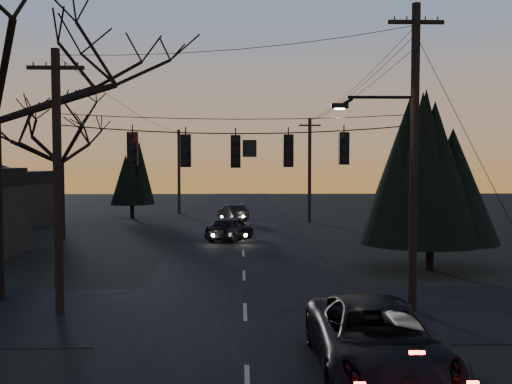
{
  "coord_description": "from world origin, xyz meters",
  "views": [
    {
      "loc": [
        -0.14,
        -8.39,
        4.91
      ],
      "look_at": [
        0.34,
        9.32,
        3.98
      ],
      "focal_mm": 40.0,
      "sensor_mm": 36.0,
      "label": 1
    }
  ],
  "objects_px": {
    "utility_pole_far_l": "(179,214)",
    "utility_pole_right": "(412,311)",
    "utility_pole_far_r": "(309,222)",
    "utility_pole_left": "(60,314)",
    "sedan_oncoming_a": "(230,228)",
    "suv_near": "(377,341)",
    "sedan_oncoming_b": "(233,213)",
    "evergreen_right": "(431,175)"
  },
  "relations": [
    {
      "from": "sedan_oncoming_b",
      "to": "utility_pole_far_r",
      "type": "bearing_deg",
      "value": 144.85
    },
    {
      "from": "sedan_oncoming_b",
      "to": "suv_near",
      "type": "bearing_deg",
      "value": 74.37
    },
    {
      "from": "utility_pole_right",
      "to": "suv_near",
      "type": "height_order",
      "value": "utility_pole_right"
    },
    {
      "from": "evergreen_right",
      "to": "utility_pole_far_r",
      "type": "bearing_deg",
      "value": 98.1
    },
    {
      "from": "evergreen_right",
      "to": "utility_pole_far_l",
      "type": "bearing_deg",
      "value": 116.63
    },
    {
      "from": "utility_pole_far_l",
      "to": "sedan_oncoming_a",
      "type": "xyz_separation_m",
      "value": [
        5.2,
        -18.68,
        0.74
      ]
    },
    {
      "from": "utility_pole_right",
      "to": "utility_pole_far_r",
      "type": "xyz_separation_m",
      "value": [
        0.0,
        28.0,
        0.0
      ]
    },
    {
      "from": "evergreen_right",
      "to": "utility_pole_left",
      "type": "bearing_deg",
      "value": -153.74
    },
    {
      "from": "utility_pole_far_l",
      "to": "utility_pole_right",
      "type": "bearing_deg",
      "value": -72.28
    },
    {
      "from": "utility_pole_right",
      "to": "utility_pole_far_l",
      "type": "distance_m",
      "value": 37.79
    },
    {
      "from": "utility_pole_right",
      "to": "utility_pole_left",
      "type": "bearing_deg",
      "value": 180.0
    },
    {
      "from": "utility_pole_far_r",
      "to": "utility_pole_far_l",
      "type": "bearing_deg",
      "value": 145.18
    },
    {
      "from": "evergreen_right",
      "to": "suv_near",
      "type": "height_order",
      "value": "evergreen_right"
    },
    {
      "from": "utility_pole_far_l",
      "to": "suv_near",
      "type": "bearing_deg",
      "value": -77.85
    },
    {
      "from": "utility_pole_far_l",
      "to": "sedan_oncoming_b",
      "type": "relative_size",
      "value": 2.01
    },
    {
      "from": "utility_pole_left",
      "to": "suv_near",
      "type": "xyz_separation_m",
      "value": [
        8.97,
        -5.65,
        0.83
      ]
    },
    {
      "from": "utility_pole_far_r",
      "to": "evergreen_right",
      "type": "relative_size",
      "value": 1.13
    },
    {
      "from": "utility_pole_right",
      "to": "utility_pole_far_l",
      "type": "relative_size",
      "value": 1.25
    },
    {
      "from": "suv_near",
      "to": "utility_pole_far_l",
      "type": "bearing_deg",
      "value": 102.86
    },
    {
      "from": "utility_pole_far_r",
      "to": "utility_pole_left",
      "type": "bearing_deg",
      "value": -112.33
    },
    {
      "from": "evergreen_right",
      "to": "sedan_oncoming_a",
      "type": "distance_m",
      "value": 14.23
    },
    {
      "from": "utility_pole_left",
      "to": "evergreen_right",
      "type": "height_order",
      "value": "evergreen_right"
    },
    {
      "from": "utility_pole_left",
      "to": "evergreen_right",
      "type": "bearing_deg",
      "value": 26.26
    },
    {
      "from": "utility_pole_left",
      "to": "evergreen_right",
      "type": "xyz_separation_m",
      "value": [
        14.47,
        7.14,
        4.35
      ]
    },
    {
      "from": "utility_pole_right",
      "to": "sedan_oncoming_b",
      "type": "height_order",
      "value": "utility_pole_right"
    },
    {
      "from": "utility_pole_left",
      "to": "utility_pole_far_l",
      "type": "distance_m",
      "value": 36.0
    },
    {
      "from": "evergreen_right",
      "to": "utility_pole_right",
      "type": "bearing_deg",
      "value": -112.59
    },
    {
      "from": "suv_near",
      "to": "utility_pole_left",
      "type": "bearing_deg",
      "value": 148.48
    },
    {
      "from": "utility_pole_left",
      "to": "utility_pole_far_r",
      "type": "xyz_separation_m",
      "value": [
        11.5,
        28.0,
        0.0
      ]
    },
    {
      "from": "sedan_oncoming_b",
      "to": "utility_pole_right",
      "type": "bearing_deg",
      "value": 80.31
    },
    {
      "from": "evergreen_right",
      "to": "sedan_oncoming_a",
      "type": "height_order",
      "value": "evergreen_right"
    },
    {
      "from": "suv_near",
      "to": "utility_pole_far_r",
      "type": "bearing_deg",
      "value": 86.4
    },
    {
      "from": "utility_pole_far_r",
      "to": "sedan_oncoming_a",
      "type": "bearing_deg",
      "value": -120.54
    },
    {
      "from": "sedan_oncoming_a",
      "to": "sedan_oncoming_b",
      "type": "xyz_separation_m",
      "value": [
        0.0,
        12.18,
        -0.08
      ]
    },
    {
      "from": "utility_pole_far_r",
      "to": "suv_near",
      "type": "xyz_separation_m",
      "value": [
        -2.53,
        -33.65,
        0.83
      ]
    },
    {
      "from": "utility_pole_far_r",
      "to": "utility_pole_far_l",
      "type": "distance_m",
      "value": 14.01
    },
    {
      "from": "utility_pole_far_r",
      "to": "utility_pole_far_l",
      "type": "relative_size",
      "value": 1.06
    },
    {
      "from": "utility_pole_far_r",
      "to": "evergreen_right",
      "type": "distance_m",
      "value": 21.51
    },
    {
      "from": "suv_near",
      "to": "sedan_oncoming_b",
      "type": "distance_m",
      "value": 35.36
    },
    {
      "from": "utility_pole_left",
      "to": "sedan_oncoming_b",
      "type": "bearing_deg",
      "value": 80.0
    },
    {
      "from": "utility_pole_far_l",
      "to": "sedan_oncoming_b",
      "type": "xyz_separation_m",
      "value": [
        5.2,
        -6.5,
        0.66
      ]
    },
    {
      "from": "suv_near",
      "to": "sedan_oncoming_a",
      "type": "height_order",
      "value": "suv_near"
    }
  ]
}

